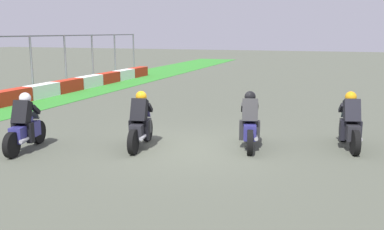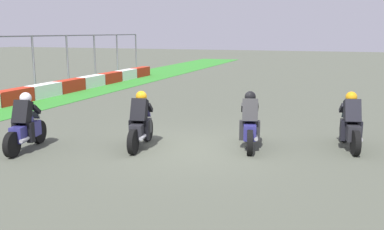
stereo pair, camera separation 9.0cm
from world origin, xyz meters
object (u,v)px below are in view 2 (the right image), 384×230
Objects in this scene: rider_lane_b at (250,125)px; rider_lane_d at (25,127)px; rider_lane_c at (141,124)px; rider_lane_a at (350,125)px.

rider_lane_d is (-2.20, 5.46, 0.00)m from rider_lane_b.
rider_lane_d is at bearing 104.69° from rider_lane_c.
rider_lane_c and rider_lane_d have the same top height.
rider_lane_d is at bearing 99.17° from rider_lane_a.
rider_lane_a is at bearing -81.68° from rider_lane_d.
rider_lane_a is at bearing -81.76° from rider_lane_c.
rider_lane_a is 2.66m from rider_lane_b.
rider_lane_a is 1.00× the size of rider_lane_b.
rider_lane_c is (-0.94, 2.75, 0.00)m from rider_lane_b.
rider_lane_b is at bearing -81.47° from rider_lane_c.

